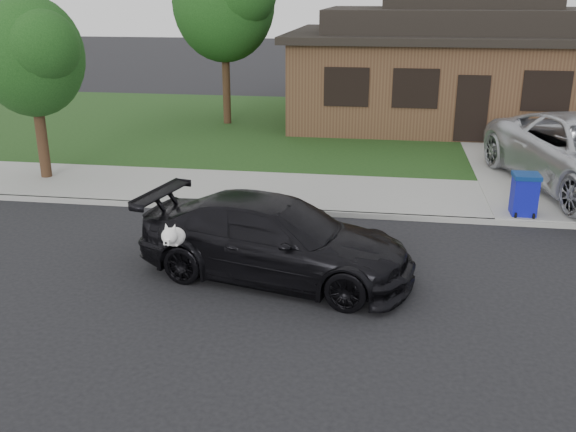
# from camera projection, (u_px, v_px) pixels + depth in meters

# --- Properties ---
(ground) EXTENTS (120.00, 120.00, 0.00)m
(ground) POSITION_uv_depth(u_px,v_px,m) (301.00, 282.00, 11.10)
(ground) COLOR black
(ground) RESTS_ON ground
(sidewalk) EXTENTS (60.00, 3.00, 0.12)m
(sidewalk) POSITION_uv_depth(u_px,v_px,m) (328.00, 193.00, 15.75)
(sidewalk) COLOR gray
(sidewalk) RESTS_ON ground
(curb) EXTENTS (60.00, 0.12, 0.12)m
(curb) POSITION_uv_depth(u_px,v_px,m) (322.00, 213.00, 14.35)
(curb) COLOR gray
(curb) RESTS_ON ground
(lawn) EXTENTS (60.00, 13.00, 0.13)m
(lawn) POSITION_uv_depth(u_px,v_px,m) (349.00, 128.00, 23.21)
(lawn) COLOR #193814
(lawn) RESTS_ON ground
(driveway) EXTENTS (4.50, 13.00, 0.14)m
(driveway) POSITION_uv_depth(u_px,v_px,m) (539.00, 154.00, 19.55)
(driveway) COLOR gray
(driveway) RESTS_ON ground
(sedan) EXTENTS (5.13, 2.94, 1.40)m
(sedan) POSITION_uv_depth(u_px,v_px,m) (275.00, 239.00, 11.09)
(sedan) COLOR black
(sedan) RESTS_ON ground
(recycling_bin) EXTENTS (0.56, 0.60, 0.93)m
(recycling_bin) POSITION_uv_depth(u_px,v_px,m) (524.00, 194.00, 13.90)
(recycling_bin) COLOR #0D1297
(recycling_bin) RESTS_ON sidewalk
(house) EXTENTS (12.60, 8.60, 4.65)m
(house) POSITION_uv_depth(u_px,v_px,m) (462.00, 66.00, 23.81)
(house) COLOR #422B1C
(house) RESTS_ON ground
(tree_0) EXTENTS (3.78, 3.60, 6.34)m
(tree_0) POSITION_uv_depth(u_px,v_px,m) (227.00, 0.00, 22.25)
(tree_0) COLOR #332114
(tree_0) RESTS_ON ground
(tree_2) EXTENTS (2.73, 2.60, 4.59)m
(tree_2) POSITION_uv_depth(u_px,v_px,m) (34.00, 55.00, 15.85)
(tree_2) COLOR #332114
(tree_2) RESTS_ON ground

